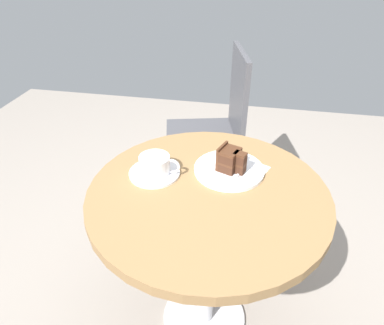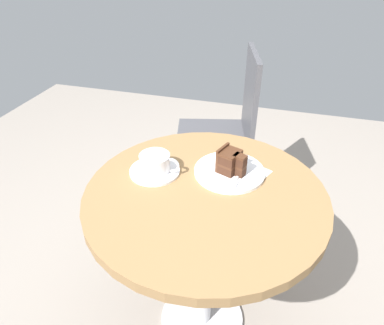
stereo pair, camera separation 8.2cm
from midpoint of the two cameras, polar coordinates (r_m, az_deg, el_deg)
name	(u,v)px [view 1 (the left image)]	position (r m, az deg, el deg)	size (l,w,h in m)	color
ground_plane	(204,318)	(1.60, 0.39, -24.60)	(4.40, 4.40, 0.01)	gray
cafe_table	(207,217)	(1.14, 0.50, -9.17)	(0.76, 0.76, 0.69)	olive
saucer	(155,173)	(1.15, -8.28, -1.74)	(0.17, 0.17, 0.01)	white
coffee_cup	(155,164)	(1.13, -8.19, -0.32)	(0.14, 0.10, 0.06)	white
teaspoon	(143,164)	(1.19, -10.06, -0.24)	(0.04, 0.10, 0.00)	silver
cake_plate	(229,170)	(1.15, 4.18, -1.23)	(0.24, 0.24, 0.01)	white
cake_slice	(230,160)	(1.12, 4.34, 0.42)	(0.10, 0.09, 0.08)	#422619
fork	(238,175)	(1.11, 5.58, -2.18)	(0.03, 0.14, 0.00)	silver
napkin	(243,171)	(1.16, 6.59, -1.47)	(0.18, 0.18, 0.00)	silver
cafe_chair	(219,123)	(1.78, 3.25, 6.63)	(0.46, 0.46, 0.91)	#4C4C51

